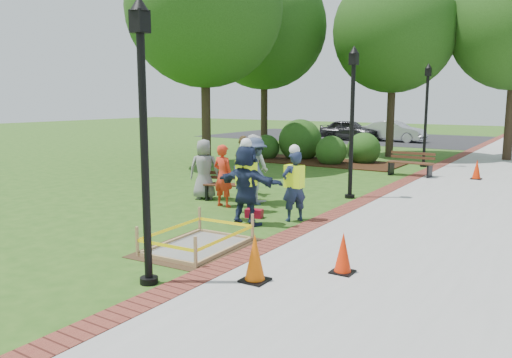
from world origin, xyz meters
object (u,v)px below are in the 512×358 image
Objects in this scene: cone_front at (255,259)px; wet_concrete_pad at (198,236)px; lamp_near at (143,122)px; hivis_worker_a at (246,182)px; hivis_worker_b at (294,183)px; bench_near at (230,192)px; hivis_worker_c at (245,177)px.

wet_concrete_pad is at bearing 154.14° from cone_front.
wet_concrete_pad is 2.10m from cone_front.
lamp_near is (0.54, -1.84, 2.25)m from wet_concrete_pad.
hivis_worker_a is at bearing 126.05° from cone_front.
hivis_worker_a is (-0.24, 2.01, 0.74)m from wet_concrete_pad.
hivis_worker_b is (-1.39, 3.80, 0.52)m from cone_front.
wet_concrete_pad is 1.56× the size of bench_near.
hivis_worker_a is at bearing -46.63° from bench_near.
hivis_worker_b is (-0.04, 4.73, -1.59)m from lamp_near.
lamp_near is 2.40× the size of hivis_worker_c.
hivis_worker_a is 1.15m from hivis_worker_b.
hivis_worker_a is 1.11× the size of hivis_worker_c.
hivis_worker_b reaches higher than hivis_worker_c.
bench_near is 1.61m from hivis_worker_c.
hivis_worker_b reaches higher than bench_near.
cone_front is at bearing -25.86° from wet_concrete_pad.
bench_near is at bearing 118.05° from wet_concrete_pad.
cone_front is 0.44× the size of hivis_worker_b.
bench_near is 1.96× the size of cone_front.
hivis_worker_a reaches higher than hivis_worker_c.
hivis_worker_c reaches higher than cone_front.
hivis_worker_c is (-1.00, 3.07, 0.65)m from wet_concrete_pad.
lamp_near is at bearing -65.41° from bench_near.
hivis_worker_a is at bearing -129.84° from hivis_worker_b.
bench_near is 0.36× the size of lamp_near.
wet_concrete_pad is 3.30m from hivis_worker_c.
wet_concrete_pad is at bearing -71.90° from hivis_worker_c.
hivis_worker_c is at bearing 125.96° from cone_front.
bench_near is 6.38m from cone_front.
hivis_worker_c is (-1.54, 4.91, -1.59)m from lamp_near.
cone_front is 0.44× the size of hivis_worker_c.
hivis_worker_b is at bearing -7.09° from hivis_worker_c.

